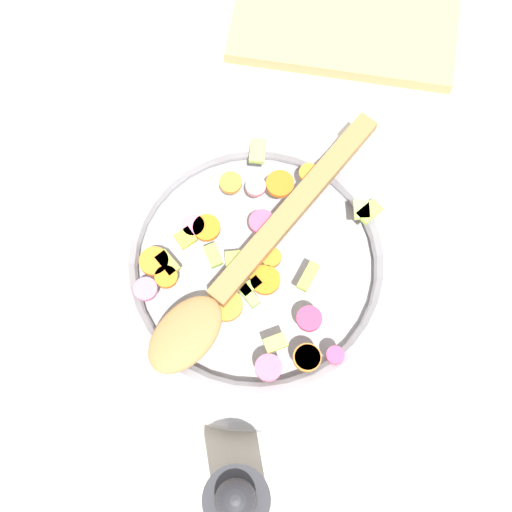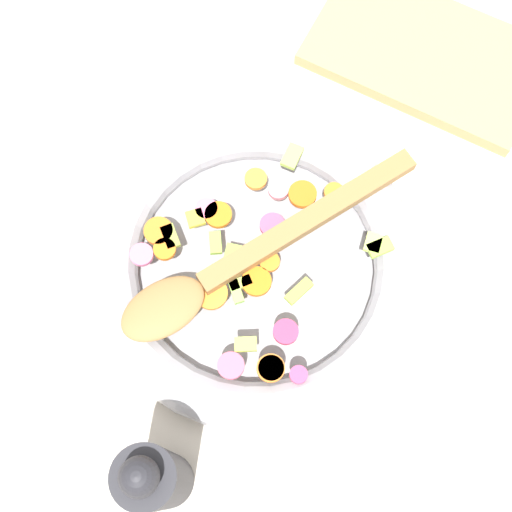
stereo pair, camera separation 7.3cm
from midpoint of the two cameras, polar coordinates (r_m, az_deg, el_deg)
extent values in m
plane|color=beige|center=(0.78, 2.66, -1.56)|extent=(4.00, 4.00, 0.00)
cylinder|color=gray|center=(0.78, 2.68, -1.43)|extent=(0.30, 0.30, 0.01)
torus|color=#9E9EA5|center=(0.76, 2.74, -1.01)|extent=(0.35, 0.35, 0.05)
cylinder|color=orange|center=(0.72, -0.71, -3.46)|extent=(0.04, 0.04, 0.01)
cylinder|color=orange|center=(0.76, 2.72, 5.78)|extent=(0.03, 0.03, 0.01)
cylinder|color=orange|center=(0.75, -0.26, 2.90)|extent=(0.04, 0.04, 0.01)
cylinder|color=orange|center=(0.72, 2.92, -2.50)|extent=(0.04, 0.04, 0.01)
cylinder|color=orange|center=(0.73, -4.53, 0.11)|extent=(0.03, 0.03, 0.01)
cylinder|color=orange|center=(0.74, -5.05, 1.58)|extent=(0.04, 0.04, 0.01)
cylinder|color=orange|center=(0.76, 6.49, 4.53)|extent=(0.04, 0.04, 0.01)
cylinder|color=orange|center=(0.76, 8.98, 4.65)|extent=(0.02, 0.02, 0.01)
cylinder|color=orange|center=(0.73, 3.87, -1.05)|extent=(0.03, 0.03, 0.01)
cylinder|color=orange|center=(0.71, 4.18, -9.41)|extent=(0.03, 0.03, 0.01)
cube|color=#B7D25E|center=(0.75, 12.09, 0.59)|extent=(0.02, 0.02, 0.01)
cube|color=#B9D14B|center=(0.71, 2.12, -7.54)|extent=(0.03, 0.02, 0.01)
cube|color=#94D354|center=(0.72, 1.34, -3.32)|extent=(0.02, 0.02, 0.01)
cube|color=#89AD41|center=(0.73, 0.98, -0.34)|extent=(0.02, 0.03, 0.01)
cube|color=#A6C63F|center=(0.72, 6.33, -3.26)|extent=(0.02, 0.03, 0.01)
cube|color=#96AC3E|center=(0.74, -4.09, 1.12)|extent=(0.03, 0.03, 0.01)
cube|color=#A1D244|center=(0.75, 12.64, 0.26)|extent=(0.03, 0.03, 0.01)
cube|color=#A5C54B|center=(0.72, 1.67, -2.66)|extent=(0.02, 0.02, 0.01)
cube|color=#AFD758|center=(0.78, 5.61, 7.56)|extent=(0.02, 0.03, 0.01)
cube|color=#91C143|center=(0.73, -0.45, 0.63)|extent=(0.02, 0.03, 0.01)
cylinder|color=pink|center=(0.75, -1.22, 3.37)|extent=(0.03, 0.03, 0.01)
cylinder|color=#DA6993|center=(0.74, -6.36, -0.32)|extent=(0.03, 0.03, 0.01)
cylinder|color=#DC4C75|center=(0.71, 4.20, -9.41)|extent=(0.04, 0.04, 0.01)
cylinder|color=#D63E6B|center=(0.71, 6.41, -9.89)|extent=(0.02, 0.02, 0.01)
cylinder|color=#D3355C|center=(0.71, 5.33, -6.51)|extent=(0.04, 0.04, 0.01)
cylinder|color=#DB7A87|center=(0.76, 4.55, 4.89)|extent=(0.03, 0.03, 0.01)
cylinder|color=#E54B70|center=(0.74, 3.98, 2.11)|extent=(0.03, 0.03, 0.01)
cylinder|color=#DE5673|center=(0.70, 0.95, -9.23)|extent=(0.03, 0.03, 0.01)
cube|color=gold|center=(0.74, -2.11, 2.62)|extent=(0.03, 0.03, 0.01)
cube|color=olive|center=(0.74, 7.06, 2.45)|extent=(0.15, 0.23, 0.01)
ellipsoid|color=olive|center=(0.71, -4.56, -4.66)|extent=(0.09, 0.11, 0.01)
cylinder|color=#232328|center=(0.67, -4.75, -17.87)|extent=(0.05, 0.05, 0.17)
sphere|color=#232328|center=(0.57, -5.58, -17.78)|extent=(0.03, 0.03, 0.03)
cube|color=tan|center=(0.92, 15.69, 15.01)|extent=(0.27, 0.16, 0.02)
camera|label=1|loc=(0.04, -87.10, 8.65)|focal=50.00mm
camera|label=2|loc=(0.04, 92.90, -8.65)|focal=50.00mm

